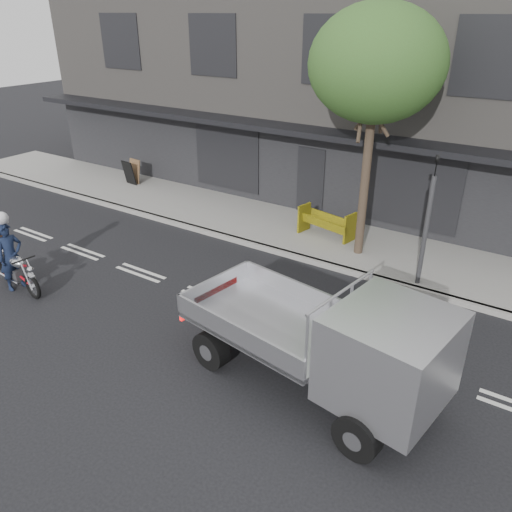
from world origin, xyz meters
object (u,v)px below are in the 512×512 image
object	(u,v)px
construction_barrier	(323,225)
sandwich_board	(129,173)
rider	(11,256)
motorcycle	(17,271)
traffic_light_pole	(426,229)
flatbed_ute	(364,350)
street_tree	(377,65)

from	to	relation	value
construction_barrier	sandwich_board	bearing A→B (deg)	176.30
rider	motorcycle	bearing A→B (deg)	-83.58
traffic_light_pole	flatbed_ute	xyz separation A→B (m)	(0.45, -5.00, -0.33)
motorcycle	sandwich_board	bearing A→B (deg)	122.85
street_tree	traffic_light_pole	xyz separation A→B (m)	(2.00, -0.85, -3.63)
street_tree	traffic_light_pole	bearing A→B (deg)	-23.03
rider	sandwich_board	size ratio (longest dim) A/B	1.86
traffic_light_pole	motorcycle	size ratio (longest dim) A/B	1.73
flatbed_ute	sandwich_board	size ratio (longest dim) A/B	5.44
traffic_light_pole	motorcycle	bearing A→B (deg)	-146.38
motorcycle	sandwich_board	xyz separation A→B (m)	(-3.67, 7.38, 0.10)
rider	construction_barrier	bearing A→B (deg)	-31.95
motorcycle	rider	world-z (taller)	rider
motorcycle	flatbed_ute	size ratio (longest dim) A/B	0.38
motorcycle	sandwich_board	world-z (taller)	sandwich_board
traffic_light_pole	rider	bearing A→B (deg)	-146.84
flatbed_ute	construction_barrier	distance (m)	7.22
traffic_light_pole	construction_barrier	size ratio (longest dim) A/B	2.09
construction_barrier	rider	bearing A→B (deg)	-128.40
motorcycle	flatbed_ute	world-z (taller)	flatbed_ute
motorcycle	flatbed_ute	distance (m)	9.06
construction_barrier	sandwich_board	xyz separation A→B (m)	(-8.91, 0.58, 0.01)
construction_barrier	traffic_light_pole	bearing A→B (deg)	-18.84
construction_barrier	motorcycle	bearing A→B (deg)	-127.61
street_tree	rider	bearing A→B (deg)	-135.71
rider	construction_barrier	distance (m)	8.69
traffic_light_pole	motorcycle	xyz separation A→B (m)	(-8.54, -5.68, -1.12)
motorcycle	construction_barrier	world-z (taller)	construction_barrier
motorcycle	flatbed_ute	xyz separation A→B (m)	(9.00, 0.68, 0.79)
street_tree	motorcycle	world-z (taller)	street_tree
street_tree	motorcycle	xyz separation A→B (m)	(-6.54, -6.53, -4.74)
motorcycle	sandwich_board	distance (m)	8.24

